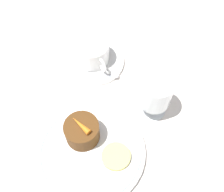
# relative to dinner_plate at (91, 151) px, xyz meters

# --- Properties ---
(ground_plane) EXTENTS (3.00, 3.00, 0.00)m
(ground_plane) POSITION_rel_dinner_plate_xyz_m (-0.01, 0.06, -0.01)
(ground_plane) COLOR white
(dinner_plate) EXTENTS (0.23, 0.23, 0.01)m
(dinner_plate) POSITION_rel_dinner_plate_xyz_m (0.00, 0.00, 0.00)
(dinner_plate) COLOR white
(dinner_plate) RESTS_ON ground_plane
(saucer) EXTENTS (0.16, 0.16, 0.01)m
(saucer) POSITION_rel_dinner_plate_xyz_m (-0.22, 0.13, -0.00)
(saucer) COLOR white
(saucer) RESTS_ON ground_plane
(coffee_cup) EXTENTS (0.11, 0.09, 0.06)m
(coffee_cup) POSITION_rel_dinner_plate_xyz_m (-0.22, 0.13, 0.03)
(coffee_cup) COLOR white
(coffee_cup) RESTS_ON saucer
(spoon) EXTENTS (0.08, 0.10, 0.00)m
(spoon) POSITION_rel_dinner_plate_xyz_m (-0.16, 0.12, 0.00)
(spoon) COLOR silver
(spoon) RESTS_ON saucer
(wine_glass) EXTENTS (0.07, 0.07, 0.11)m
(wine_glass) POSITION_rel_dinner_plate_xyz_m (-0.02, 0.17, 0.06)
(wine_glass) COLOR silver
(wine_glass) RESTS_ON ground_plane
(fork) EXTENTS (0.03, 0.18, 0.01)m
(fork) POSITION_rel_dinner_plate_xyz_m (-0.17, 0.04, -0.01)
(fork) COLOR silver
(fork) RESTS_ON ground_plane
(dessert_cake) EXTENTS (0.07, 0.07, 0.05)m
(dessert_cake) POSITION_rel_dinner_plate_xyz_m (-0.04, 0.00, 0.03)
(dessert_cake) COLOR #563314
(dessert_cake) RESTS_ON dinner_plate
(carrot_garnish) EXTENTS (0.05, 0.02, 0.01)m
(carrot_garnish) POSITION_rel_dinner_plate_xyz_m (-0.04, 0.00, 0.06)
(carrot_garnish) COLOR orange
(carrot_garnish) RESTS_ON dessert_cake
(pineapple_slice) EXTENTS (0.06, 0.06, 0.01)m
(pineapple_slice) POSITION_rel_dinner_plate_xyz_m (0.04, 0.04, 0.01)
(pineapple_slice) COLOR #EFE075
(pineapple_slice) RESTS_ON dinner_plate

